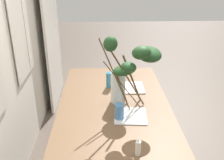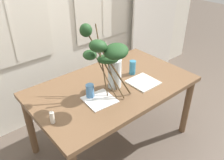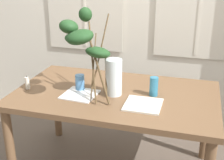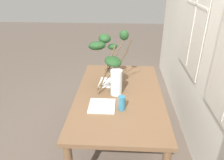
{
  "view_description": "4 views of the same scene",
  "coord_description": "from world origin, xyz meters",
  "views": [
    {
      "loc": [
        -2.01,
        0.09,
        1.86
      ],
      "look_at": [
        -0.05,
        0.02,
        0.97
      ],
      "focal_mm": 41.94,
      "sensor_mm": 36.0,
      "label": 1
    },
    {
      "loc": [
        -1.25,
        -1.47,
        1.97
      ],
      "look_at": [
        -0.08,
        -0.08,
        0.87
      ],
      "focal_mm": 37.75,
      "sensor_mm": 36.0,
      "label": 2
    },
    {
      "loc": [
        0.58,
        -2.13,
        1.72
      ],
      "look_at": [
        -0.03,
        0.01,
        0.84
      ],
      "focal_mm": 49.23,
      "sensor_mm": 36.0,
      "label": 3
    },
    {
      "loc": [
        2.02,
        0.03,
        1.95
      ],
      "look_at": [
        -0.05,
        -0.08,
        0.89
      ],
      "focal_mm": 34.18,
      "sensor_mm": 36.0,
      "label": 4
    }
  ],
  "objects": [
    {
      "name": "dining_table",
      "position": [
        0.0,
        0.0,
        0.66
      ],
      "size": [
        1.58,
        0.95,
        0.74
      ],
      "color": "brown",
      "rests_on": "ground"
    },
    {
      "name": "drinking_glass_blue_left",
      "position": [
        -0.29,
        -0.03,
        0.81
      ],
      "size": [
        0.07,
        0.07,
        0.13
      ],
      "primitive_type": "cylinder",
      "color": "#4C84BC",
      "rests_on": "dining_table"
    },
    {
      "name": "vase_with_branches",
      "position": [
        -0.13,
        -0.1,
        1.08
      ],
      "size": [
        0.45,
        0.52,
        0.66
      ],
      "color": "silver",
      "rests_on": "dining_table"
    },
    {
      "name": "ground",
      "position": [
        0.0,
        0.0,
        0.0
      ],
      "size": [
        14.0,
        14.0,
        0.0
      ],
      "primitive_type": "plane",
      "color": "brown"
    },
    {
      "name": "drinking_glass_blue_right",
      "position": [
        0.29,
        0.03,
        0.82
      ],
      "size": [
        0.07,
        0.07,
        0.15
      ],
      "primitive_type": "cylinder",
      "color": "teal",
      "rests_on": "dining_table"
    },
    {
      "name": "pillar_candle",
      "position": [
        -0.7,
        -0.12,
        0.79
      ],
      "size": [
        0.04,
        0.04,
        0.11
      ],
      "color": "silver",
      "rests_on": "dining_table"
    },
    {
      "name": "plate_square_left",
      "position": [
        -0.25,
        -0.12,
        0.75
      ],
      "size": [
        0.27,
        0.27,
        0.01
      ],
      "primitive_type": "cube",
      "rotation": [
        0.0,
        0.0,
        -0.07
      ],
      "color": "white",
      "rests_on": "dining_table"
    },
    {
      "name": "plate_square_right",
      "position": [
        0.25,
        -0.17,
        0.75
      ],
      "size": [
        0.26,
        0.26,
        0.01
      ],
      "primitive_type": "cube",
      "rotation": [
        0.0,
        0.0,
        0.0
      ],
      "color": "silver",
      "rests_on": "dining_table"
    }
  ]
}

